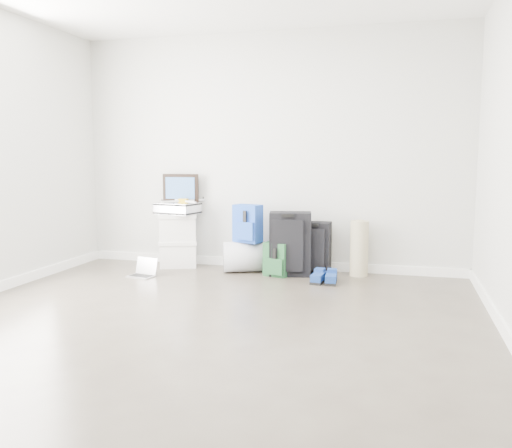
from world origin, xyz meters
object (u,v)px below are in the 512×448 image
(large_suitcase, at_px, (290,244))
(laptop, at_px, (144,272))
(briefcase, at_px, (178,208))
(carry_on, at_px, (314,248))
(boxes_stack, at_px, (178,240))
(duffel_bag, at_px, (248,257))

(large_suitcase, relative_size, laptop, 2.21)
(briefcase, distance_m, carry_on, 1.67)
(briefcase, height_order, carry_on, briefcase)
(boxes_stack, bearing_deg, duffel_bag, -25.54)
(duffel_bag, height_order, carry_on, carry_on)
(duffel_bag, distance_m, laptop, 1.17)
(briefcase, relative_size, large_suitcase, 0.65)
(briefcase, height_order, laptop, briefcase)
(briefcase, distance_m, duffel_bag, 1.03)
(large_suitcase, relative_size, carry_on, 1.20)
(duffel_bag, relative_size, large_suitcase, 0.80)
(briefcase, xyz_separation_m, carry_on, (1.62, 0.00, -0.40))
(laptop, bearing_deg, carry_on, 32.22)
(laptop, bearing_deg, briefcase, 88.96)
(boxes_stack, relative_size, laptop, 1.99)
(boxes_stack, xyz_separation_m, carry_on, (1.62, 0.00, -0.03))
(laptop, bearing_deg, boxes_stack, 88.96)
(boxes_stack, distance_m, briefcase, 0.38)
(large_suitcase, bearing_deg, carry_on, 18.99)
(boxes_stack, height_order, large_suitcase, large_suitcase)
(large_suitcase, bearing_deg, boxes_stack, 163.79)
(briefcase, bearing_deg, laptop, -92.24)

